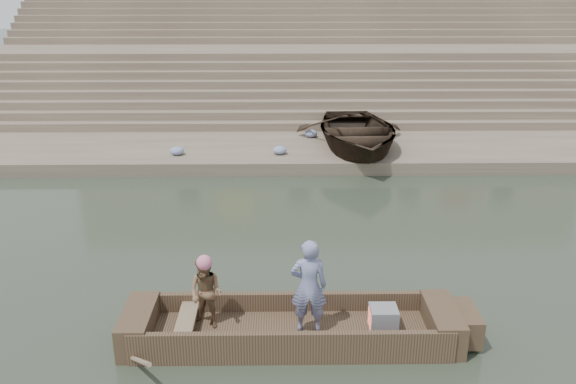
{
  "coord_description": "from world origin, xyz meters",
  "views": [
    {
      "loc": [
        -3.2,
        -11.24,
        5.82
      ],
      "look_at": [
        -3.03,
        0.79,
        1.4
      ],
      "focal_mm": 36.84,
      "sensor_mm": 36.0,
      "label": 1
    }
  ],
  "objects_px": {
    "standing_man": "(309,286)",
    "rowing_man": "(206,293)",
    "beached_rowboat": "(357,132)",
    "television": "(383,318)",
    "main_rowboat": "(291,335)"
  },
  "relations": [
    {
      "from": "main_rowboat",
      "to": "standing_man",
      "type": "bearing_deg",
      "value": -3.58
    },
    {
      "from": "standing_man",
      "to": "rowing_man",
      "type": "distance_m",
      "value": 1.73
    },
    {
      "from": "main_rowboat",
      "to": "rowing_man",
      "type": "height_order",
      "value": "rowing_man"
    },
    {
      "from": "television",
      "to": "beached_rowboat",
      "type": "distance_m",
      "value": 10.51
    },
    {
      "from": "standing_man",
      "to": "beached_rowboat",
      "type": "xyz_separation_m",
      "value": [
        2.08,
        10.48,
        -0.1
      ]
    },
    {
      "from": "main_rowboat",
      "to": "rowing_man",
      "type": "xyz_separation_m",
      "value": [
        -1.42,
        0.14,
        0.74
      ]
    },
    {
      "from": "rowing_man",
      "to": "beached_rowboat",
      "type": "bearing_deg",
      "value": 93.4
    },
    {
      "from": "standing_man",
      "to": "rowing_man",
      "type": "bearing_deg",
      "value": -4.29
    },
    {
      "from": "beached_rowboat",
      "to": "television",
      "type": "bearing_deg",
      "value": -96.56
    },
    {
      "from": "main_rowboat",
      "to": "beached_rowboat",
      "type": "distance_m",
      "value": 10.76
    },
    {
      "from": "standing_man",
      "to": "main_rowboat",
      "type": "bearing_deg",
      "value": -2.59
    },
    {
      "from": "beached_rowboat",
      "to": "standing_man",
      "type": "bearing_deg",
      "value": -103.24
    },
    {
      "from": "television",
      "to": "beached_rowboat",
      "type": "bearing_deg",
      "value": 85.47
    },
    {
      "from": "television",
      "to": "standing_man",
      "type": "bearing_deg",
      "value": -179.17
    },
    {
      "from": "rowing_man",
      "to": "beached_rowboat",
      "type": "relative_size",
      "value": 0.24
    }
  ]
}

